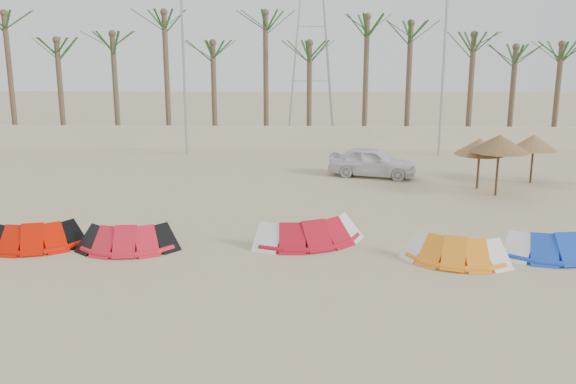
{
  "coord_description": "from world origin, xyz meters",
  "views": [
    {
      "loc": [
        0.52,
        -15.16,
        6.52
      ],
      "look_at": [
        0.0,
        6.0,
        1.3
      ],
      "focal_mm": 40.0,
      "sensor_mm": 36.0,
      "label": 1
    }
  ],
  "objects_px": {
    "parasol_left": "(499,143)",
    "kite_blue": "(557,241)",
    "kite_red_left": "(38,233)",
    "kite_red_mid": "(130,235)",
    "parasol_mid": "(480,146)",
    "parasol_right": "(534,142)",
    "car": "(373,162)",
    "kite_red_right": "(309,228)",
    "kite_orange": "(453,246)"
  },
  "relations": [
    {
      "from": "kite_orange",
      "to": "kite_blue",
      "type": "xyz_separation_m",
      "value": [
        3.27,
        0.59,
        0.0
      ]
    },
    {
      "from": "kite_blue",
      "to": "car",
      "type": "relative_size",
      "value": 0.89
    },
    {
      "from": "kite_red_mid",
      "to": "kite_orange",
      "type": "distance_m",
      "value": 9.9
    },
    {
      "from": "kite_red_right",
      "to": "kite_orange",
      "type": "height_order",
      "value": "same"
    },
    {
      "from": "kite_red_left",
      "to": "car",
      "type": "xyz_separation_m",
      "value": [
        11.61,
        10.54,
        0.28
      ]
    },
    {
      "from": "kite_red_left",
      "to": "car",
      "type": "bearing_deg",
      "value": 42.22
    },
    {
      "from": "kite_red_right",
      "to": "parasol_left",
      "type": "bearing_deg",
      "value": 38.67
    },
    {
      "from": "kite_blue",
      "to": "kite_orange",
      "type": "bearing_deg",
      "value": -169.83
    },
    {
      "from": "kite_red_left",
      "to": "kite_orange",
      "type": "xyz_separation_m",
      "value": [
        12.81,
        -0.98,
        0.0
      ]
    },
    {
      "from": "parasol_right",
      "to": "car",
      "type": "xyz_separation_m",
      "value": [
        -7.01,
        1.17,
        -1.15
      ]
    },
    {
      "from": "kite_red_right",
      "to": "kite_blue",
      "type": "xyz_separation_m",
      "value": [
        7.52,
        -1.1,
        -0.0
      ]
    },
    {
      "from": "kite_red_mid",
      "to": "kite_orange",
      "type": "height_order",
      "value": "same"
    },
    {
      "from": "kite_red_left",
      "to": "parasol_left",
      "type": "relative_size",
      "value": 1.29
    },
    {
      "from": "kite_orange",
      "to": "car",
      "type": "bearing_deg",
      "value": 95.97
    },
    {
      "from": "parasol_left",
      "to": "car",
      "type": "height_order",
      "value": "parasol_left"
    },
    {
      "from": "kite_orange",
      "to": "parasol_left",
      "type": "height_order",
      "value": "parasol_left"
    },
    {
      "from": "parasol_mid",
      "to": "car",
      "type": "xyz_separation_m",
      "value": [
        -4.31,
        2.35,
        -1.15
      ]
    },
    {
      "from": "kite_blue",
      "to": "parasol_left",
      "type": "xyz_separation_m",
      "value": [
        0.27,
        7.34,
        1.78
      ]
    },
    {
      "from": "parasol_mid",
      "to": "parasol_right",
      "type": "bearing_deg",
      "value": 23.61
    },
    {
      "from": "parasol_right",
      "to": "car",
      "type": "distance_m",
      "value": 7.2
    },
    {
      "from": "parasol_left",
      "to": "parasol_mid",
      "type": "distance_m",
      "value": 1.36
    },
    {
      "from": "kite_red_left",
      "to": "kite_orange",
      "type": "distance_m",
      "value": 12.85
    },
    {
      "from": "kite_red_mid",
      "to": "car",
      "type": "distance_m",
      "value": 13.74
    },
    {
      "from": "kite_red_mid",
      "to": "kite_orange",
      "type": "xyz_separation_m",
      "value": [
        9.86,
        -0.85,
        0.0
      ]
    },
    {
      "from": "kite_red_left",
      "to": "parasol_mid",
      "type": "bearing_deg",
      "value": 27.21
    },
    {
      "from": "kite_blue",
      "to": "parasol_mid",
      "type": "distance_m",
      "value": 8.7
    },
    {
      "from": "kite_red_left",
      "to": "kite_orange",
      "type": "height_order",
      "value": "same"
    },
    {
      "from": "kite_red_mid",
      "to": "kite_orange",
      "type": "bearing_deg",
      "value": -4.91
    },
    {
      "from": "parasol_mid",
      "to": "car",
      "type": "relative_size",
      "value": 0.54
    },
    {
      "from": "kite_red_mid",
      "to": "parasol_mid",
      "type": "distance_m",
      "value": 15.47
    },
    {
      "from": "parasol_left",
      "to": "kite_blue",
      "type": "bearing_deg",
      "value": -92.13
    },
    {
      "from": "parasol_right",
      "to": "kite_red_right",
      "type": "bearing_deg",
      "value": -139.26
    },
    {
      "from": "kite_red_right",
      "to": "parasol_right",
      "type": "xyz_separation_m",
      "value": [
        10.05,
        8.66,
        1.43
      ]
    },
    {
      "from": "kite_blue",
      "to": "parasol_left",
      "type": "distance_m",
      "value": 7.55
    },
    {
      "from": "parasol_left",
      "to": "car",
      "type": "xyz_separation_m",
      "value": [
        -4.75,
        3.59,
        -1.5
      ]
    },
    {
      "from": "kite_red_left",
      "to": "kite_red_mid",
      "type": "xyz_separation_m",
      "value": [
        2.95,
        -0.13,
        0.0
      ]
    },
    {
      "from": "kite_blue",
      "to": "parasol_right",
      "type": "distance_m",
      "value": 10.18
    },
    {
      "from": "kite_red_mid",
      "to": "parasol_mid",
      "type": "bearing_deg",
      "value": 32.68
    },
    {
      "from": "kite_red_mid",
      "to": "parasol_left",
      "type": "relative_size",
      "value": 1.22
    },
    {
      "from": "kite_red_left",
      "to": "kite_blue",
      "type": "bearing_deg",
      "value": -1.39
    },
    {
      "from": "parasol_left",
      "to": "parasol_mid",
      "type": "bearing_deg",
      "value": 109.48
    },
    {
      "from": "parasol_right",
      "to": "parasol_mid",
      "type": "bearing_deg",
      "value": -156.39
    },
    {
      "from": "kite_red_right",
      "to": "parasol_left",
      "type": "relative_size",
      "value": 1.56
    },
    {
      "from": "kite_red_mid",
      "to": "parasol_left",
      "type": "distance_m",
      "value": 15.26
    },
    {
      "from": "kite_red_right",
      "to": "kite_orange",
      "type": "distance_m",
      "value": 4.57
    },
    {
      "from": "kite_red_mid",
      "to": "car",
      "type": "xyz_separation_m",
      "value": [
        8.66,
        10.67,
        0.28
      ]
    },
    {
      "from": "parasol_right",
      "to": "car",
      "type": "relative_size",
      "value": 0.54
    },
    {
      "from": "parasol_left",
      "to": "kite_orange",
      "type": "bearing_deg",
      "value": -114.11
    },
    {
      "from": "kite_red_left",
      "to": "kite_blue",
      "type": "relative_size",
      "value": 0.91
    },
    {
      "from": "kite_blue",
      "to": "car",
      "type": "height_order",
      "value": "car"
    }
  ]
}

